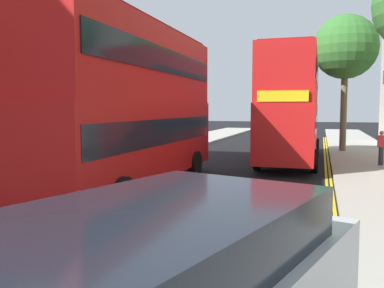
{
  "coord_description": "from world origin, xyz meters",
  "views": [
    {
      "loc": [
        3.99,
        -0.16,
        2.81
      ],
      "look_at": [
        0.5,
        11.0,
        1.8
      ],
      "focal_mm": 38.74,
      "sensor_mm": 36.0,
      "label": 1
    }
  ],
  "objects": [
    {
      "name": "sidewalk_left",
      "position": [
        -6.5,
        16.0,
        0.07
      ],
      "size": [
        4.0,
        80.0,
        0.14
      ],
      "primitive_type": "cube",
      "color": "#ADA89E",
      "rests_on": "ground"
    },
    {
      "name": "pedestrian_far",
      "position": [
        6.71,
        20.98,
        0.99
      ],
      "size": [
        0.34,
        0.22,
        1.62
      ],
      "color": "#2D2D38",
      "rests_on": "sidewalk_right"
    },
    {
      "name": "double_decker_bus_oncoming",
      "position": [
        2.49,
        21.95,
        3.03
      ],
      "size": [
        2.81,
        10.81,
        5.64
      ],
      "color": "red",
      "rests_on": "ground"
    },
    {
      "name": "double_decker_bus_away",
      "position": [
        -2.21,
        12.81,
        3.03
      ],
      "size": [
        2.84,
        10.82,
        5.64
      ],
      "color": "red",
      "rests_on": "ground"
    },
    {
      "name": "street_tree_near",
      "position": [
        5.3,
        27.55,
        6.56
      ],
      "size": [
        3.96,
        3.96,
        8.45
      ],
      "color": "#6B6047",
      "rests_on": "sidewalk_right"
    },
    {
      "name": "kerb_line_outer",
      "position": [
        4.4,
        14.0,
        0.0
      ],
      "size": [
        0.1,
        56.0,
        0.01
      ],
      "primitive_type": "cube",
      "color": "yellow",
      "rests_on": "ground"
    },
    {
      "name": "kerb_line_inner",
      "position": [
        4.24,
        14.0,
        0.0
      ],
      "size": [
        0.1,
        56.0,
        0.01
      ],
      "primitive_type": "cube",
      "color": "yellow",
      "rests_on": "ground"
    }
  ]
}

